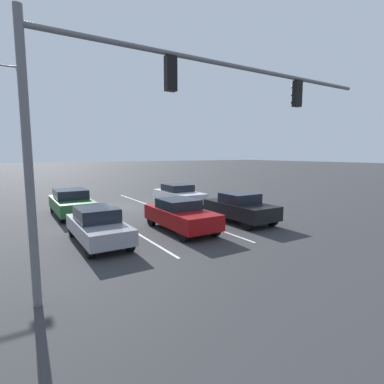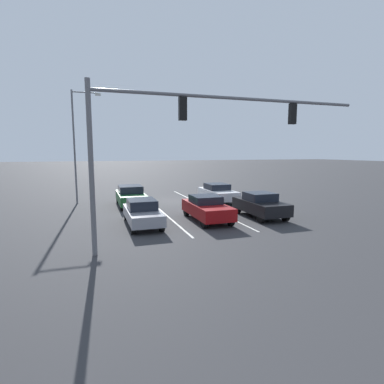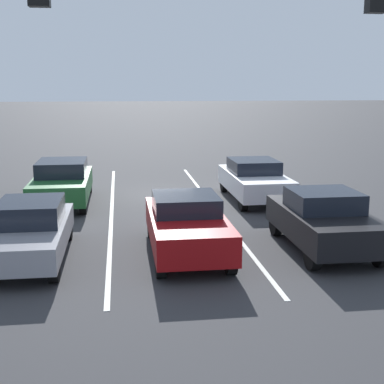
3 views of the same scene
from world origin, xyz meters
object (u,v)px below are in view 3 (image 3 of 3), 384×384
(car_black_leftlane_front, at_px, (324,220))
(car_gray_rightlane_front, at_px, (30,230))
(car_maroon_midlane_front, at_px, (187,224))
(car_silver_leftlane_second, at_px, (254,179))
(car_darkgreen_rightlane_second, at_px, (62,182))
(traffic_signal_gantry, at_px, (49,28))

(car_black_leftlane_front, height_order, car_gray_rightlane_front, car_black_leftlane_front)
(car_black_leftlane_front, distance_m, car_maroon_midlane_front, 3.58)
(car_gray_rightlane_front, height_order, car_silver_leftlane_second, car_silver_leftlane_second)
(car_maroon_midlane_front, relative_size, car_darkgreen_rightlane_second, 0.94)
(car_silver_leftlane_second, bearing_deg, car_gray_rightlane_front, 40.10)
(traffic_signal_gantry, bearing_deg, car_darkgreen_rightlane_second, -84.32)
(car_black_leftlane_front, xyz_separation_m, car_maroon_midlane_front, (3.57, -0.15, -0.03))
(car_gray_rightlane_front, bearing_deg, car_darkgreen_rightlane_second, -91.12)
(car_gray_rightlane_front, relative_size, car_maroon_midlane_front, 1.00)
(car_silver_leftlane_second, bearing_deg, car_black_leftlane_front, 92.36)
(car_darkgreen_rightlane_second, bearing_deg, car_silver_leftlane_second, 176.77)
(car_gray_rightlane_front, height_order, traffic_signal_gantry, traffic_signal_gantry)
(car_black_leftlane_front, xyz_separation_m, car_gray_rightlane_front, (7.43, -0.19, -0.05))
(car_gray_rightlane_front, xyz_separation_m, car_darkgreen_rightlane_second, (-0.13, -6.44, 0.05))
(traffic_signal_gantry, bearing_deg, car_maroon_midlane_front, -121.39)
(car_gray_rightlane_front, distance_m, traffic_signal_gantry, 6.30)
(car_darkgreen_rightlane_second, bearing_deg, traffic_signal_gantry, 95.68)
(car_darkgreen_rightlane_second, bearing_deg, car_black_leftlane_front, 137.77)
(car_black_leftlane_front, height_order, car_maroon_midlane_front, car_black_leftlane_front)
(car_maroon_midlane_front, bearing_deg, traffic_signal_gantry, 58.61)
(car_gray_rightlane_front, height_order, car_maroon_midlane_front, car_maroon_midlane_front)
(car_black_leftlane_front, xyz_separation_m, car_silver_leftlane_second, (0.26, -6.24, -0.02))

